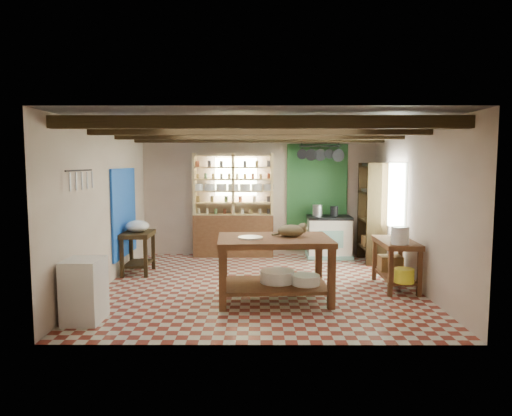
{
  "coord_description": "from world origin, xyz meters",
  "views": [
    {
      "loc": [
        -0.03,
        -7.35,
        2.01
      ],
      "look_at": [
        -0.06,
        0.3,
        1.24
      ],
      "focal_mm": 32.0,
      "sensor_mm": 36.0,
      "label": 1
    }
  ],
  "objects_px": {
    "right_counter": "(396,264)",
    "stove": "(329,237)",
    "cat": "(291,231)",
    "prep_table": "(138,253)",
    "white_cabinet": "(84,290)",
    "work_table": "(274,269)"
  },
  "relations": [
    {
      "from": "right_counter",
      "to": "cat",
      "type": "bearing_deg",
      "value": -160.93
    },
    {
      "from": "right_counter",
      "to": "cat",
      "type": "distance_m",
      "value": 1.92
    },
    {
      "from": "right_counter",
      "to": "stove",
      "type": "bearing_deg",
      "value": 107.46
    },
    {
      "from": "prep_table",
      "to": "cat",
      "type": "distance_m",
      "value": 3.13
    },
    {
      "from": "cat",
      "to": "work_table",
      "type": "bearing_deg",
      "value": -178.69
    },
    {
      "from": "white_cabinet",
      "to": "stove",
      "type": "bearing_deg",
      "value": 47.09
    },
    {
      "from": "work_table",
      "to": "cat",
      "type": "xyz_separation_m",
      "value": [
        0.25,
        0.06,
        0.55
      ]
    },
    {
      "from": "work_table",
      "to": "right_counter",
      "type": "distance_m",
      "value": 2.07
    },
    {
      "from": "right_counter",
      "to": "cat",
      "type": "relative_size",
      "value": 2.75
    },
    {
      "from": "right_counter",
      "to": "white_cabinet",
      "type": "bearing_deg",
      "value": -159.76
    },
    {
      "from": "cat",
      "to": "white_cabinet",
      "type": "bearing_deg",
      "value": -172.72
    },
    {
      "from": "stove",
      "to": "cat",
      "type": "height_order",
      "value": "cat"
    },
    {
      "from": "stove",
      "to": "white_cabinet",
      "type": "relative_size",
      "value": 1.13
    },
    {
      "from": "prep_table",
      "to": "right_counter",
      "type": "bearing_deg",
      "value": -13.38
    },
    {
      "from": "prep_table",
      "to": "white_cabinet",
      "type": "bearing_deg",
      "value": -91.58
    },
    {
      "from": "white_cabinet",
      "to": "cat",
      "type": "distance_m",
      "value": 2.92
    },
    {
      "from": "white_cabinet",
      "to": "right_counter",
      "type": "xyz_separation_m",
      "value": [
        4.4,
        1.57,
        -0.01
      ]
    },
    {
      "from": "work_table",
      "to": "white_cabinet",
      "type": "distance_m",
      "value": 2.6
    },
    {
      "from": "white_cabinet",
      "to": "cat",
      "type": "xyz_separation_m",
      "value": [
        2.68,
        1.0,
        0.61
      ]
    },
    {
      "from": "prep_table",
      "to": "cat",
      "type": "bearing_deg",
      "value": -31.0
    },
    {
      "from": "work_table",
      "to": "white_cabinet",
      "type": "bearing_deg",
      "value": -162.14
    },
    {
      "from": "work_table",
      "to": "prep_table",
      "type": "height_order",
      "value": "work_table"
    }
  ]
}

